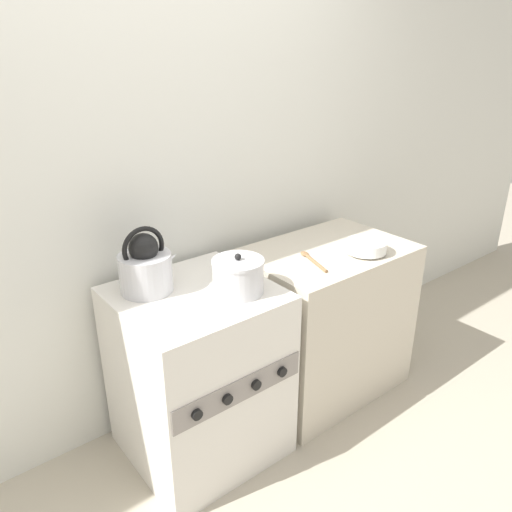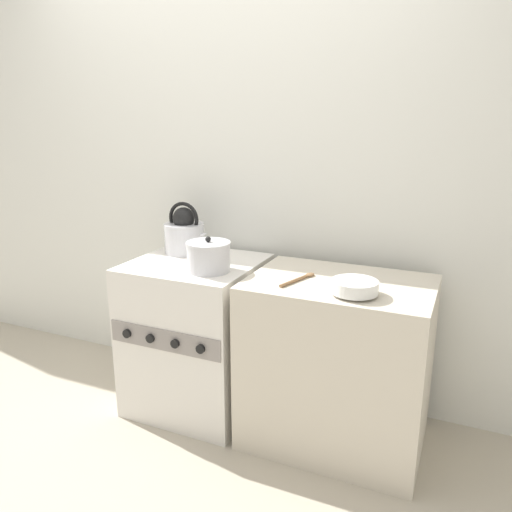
# 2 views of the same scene
# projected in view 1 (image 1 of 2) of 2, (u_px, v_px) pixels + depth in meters

# --- Properties ---
(ground_plane) EXTENTS (12.00, 12.00, 0.00)m
(ground_plane) POSITION_uv_depth(u_px,v_px,m) (242.00, 485.00, 2.19)
(ground_plane) COLOR #B2A893
(wall_back) EXTENTS (7.00, 0.06, 2.50)m
(wall_back) POSITION_uv_depth(u_px,v_px,m) (143.00, 175.00, 2.20)
(wall_back) COLOR silver
(wall_back) RESTS_ON ground_plane
(stove) EXTENTS (0.65, 0.65, 0.82)m
(stove) POSITION_uv_depth(u_px,v_px,m) (199.00, 373.00, 2.25)
(stove) COLOR silver
(stove) RESTS_ON ground_plane
(counter) EXTENTS (0.84, 0.59, 0.83)m
(counter) POSITION_uv_depth(u_px,v_px,m) (324.00, 320.00, 2.69)
(counter) COLOR beige
(counter) RESTS_ON ground_plane
(kettle) EXTENTS (0.27, 0.22, 0.29)m
(kettle) POSITION_uv_depth(u_px,v_px,m) (146.00, 267.00, 2.07)
(kettle) COLOR silver
(kettle) RESTS_ON stove
(cooking_pot) EXTENTS (0.22, 0.22, 0.17)m
(cooking_pot) POSITION_uv_depth(u_px,v_px,m) (238.00, 276.00, 2.06)
(cooking_pot) COLOR silver
(cooking_pot) RESTS_ON stove
(enamel_bowl) EXTENTS (0.20, 0.20, 0.07)m
(enamel_bowl) POSITION_uv_depth(u_px,v_px,m) (366.00, 246.00, 2.45)
(enamel_bowl) COLOR white
(enamel_bowl) RESTS_ON counter
(wooden_spoon) EXTENTS (0.10, 0.25, 0.02)m
(wooden_spoon) POSITION_uv_depth(u_px,v_px,m) (312.00, 260.00, 2.38)
(wooden_spoon) COLOR olive
(wooden_spoon) RESTS_ON counter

